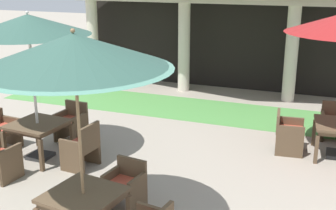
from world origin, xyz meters
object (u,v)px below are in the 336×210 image
patio_chair_near_foreground_north (125,186)px  patio_umbrella_mid_right (28,26)px  patio_chair_mid_right_west (0,131)px  patio_table_mid_right (38,127)px  patio_chair_mid_left_west (288,133)px  terracotta_urn (283,130)px  patio_chair_mid_left_north (335,122)px  patio_chair_mid_right_north (72,123)px  patio_table_near_foreground (84,200)px  patio_chair_mid_right_east (82,148)px  patio_umbrella_near_foreground (74,52)px

patio_chair_near_foreground_north → patio_umbrella_mid_right: patio_umbrella_mid_right is taller
patio_chair_mid_right_west → patio_table_mid_right: bearing=90.0°
patio_chair_mid_left_west → patio_table_mid_right: size_ratio=0.78×
patio_chair_mid_left_west → patio_table_mid_right: patio_chair_mid_left_west is taller
patio_chair_near_foreground_north → terracotta_urn: patio_chair_near_foreground_north is taller
patio_chair_mid_left_north → patio_chair_mid_right_west: patio_chair_mid_left_north is taller
patio_table_mid_right → patio_chair_mid_right_north: size_ratio=1.27×
patio_table_near_foreground → patio_chair_mid_right_west: patio_chair_mid_right_west is taller
patio_umbrella_mid_right → patio_chair_mid_right_east: bearing=-4.9°
patio_chair_mid_left_west → patio_umbrella_mid_right: (-4.64, -2.13, 2.25)m
patio_chair_near_foreground_north → patio_umbrella_mid_right: 3.57m
patio_chair_mid_right_east → terracotta_urn: 4.50m
patio_umbrella_mid_right → patio_umbrella_near_foreground: bearing=-42.1°
patio_chair_near_foreground_north → patio_chair_mid_right_east: bearing=-27.9°
patio_chair_mid_right_north → patio_chair_mid_right_west: 1.49m
terracotta_urn → patio_chair_mid_right_east: bearing=-139.4°
patio_chair_mid_left_west → patio_chair_mid_right_west: patio_chair_mid_left_west is taller
patio_umbrella_near_foreground → terracotta_urn: 5.93m
patio_table_near_foreground → patio_umbrella_near_foreground: 2.04m
patio_chair_mid_right_east → patio_table_mid_right: bearing=90.0°
patio_chair_mid_left_west → patio_table_mid_right: 5.11m
patio_umbrella_near_foreground → terracotta_urn: patio_umbrella_near_foreground is taller
patio_umbrella_mid_right → patio_chair_mid_right_west: 2.50m
patio_chair_mid_right_north → patio_chair_mid_right_east: size_ratio=0.95×
patio_chair_mid_left_west → patio_table_mid_right: bearing=-71.4°
patio_chair_mid_right_west → terracotta_urn: size_ratio=1.69×
patio_chair_mid_left_west → terracotta_urn: patio_chair_mid_left_west is taller
patio_chair_mid_left_west → patio_chair_mid_left_north: (0.91, 1.13, -0.01)m
patio_umbrella_mid_right → patio_chair_mid_right_west: (-1.05, 0.09, -2.27)m
patio_chair_mid_left_north → patio_umbrella_near_foreground: bearing=53.3°
patio_table_mid_right → patio_chair_mid_left_west: bearing=24.7°
patio_umbrella_near_foreground → patio_umbrella_mid_right: 3.18m
patio_table_mid_right → patio_umbrella_mid_right: (0.00, 0.00, 2.01)m
patio_umbrella_near_foreground → patio_chair_near_foreground_north: 2.50m
patio_chair_mid_left_west → patio_umbrella_mid_right: patio_umbrella_mid_right is taller
patio_umbrella_mid_right → patio_chair_mid_left_west: bearing=24.7°
patio_chair_mid_left_west → terracotta_urn: size_ratio=1.78×
patio_table_near_foreground → patio_chair_mid_left_west: 4.84m
patio_chair_mid_left_west → patio_chair_mid_right_north: patio_chair_mid_right_north is taller
patio_umbrella_mid_right → terracotta_urn: (4.47, 2.83, -2.46)m
patio_table_mid_right → terracotta_urn: size_ratio=2.29×
patio_chair_near_foreground_north → patio_umbrella_mid_right: size_ratio=0.27×
patio_table_near_foreground → patio_chair_mid_left_west: patio_chair_mid_left_west is taller
patio_umbrella_near_foreground → patio_chair_mid_right_north: patio_umbrella_near_foreground is taller
patio_umbrella_near_foreground → terracotta_urn: bearing=67.0°
patio_chair_near_foreground_north → patio_chair_mid_left_north: (3.05, 4.40, 0.01)m
patio_table_near_foreground → terracotta_urn: (2.11, 4.96, -0.44)m
patio_chair_mid_left_west → patio_chair_mid_right_west: size_ratio=1.05×
patio_chair_near_foreground_north → patio_chair_mid_right_north: patio_chair_mid_right_north is taller
patio_chair_mid_left_west → patio_chair_mid_left_north: size_ratio=1.04×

